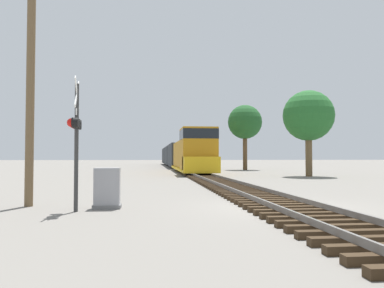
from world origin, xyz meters
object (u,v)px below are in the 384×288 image
crossing_signal_near (75,130)px  tree_far_right (308,116)px  relay_cabinet (107,189)px  tree_mid_background (245,122)px  utility_pole (31,71)px  freight_train (177,156)px

crossing_signal_near → tree_far_right: (15.33, 18.48, 2.61)m
crossing_signal_near → relay_cabinet: size_ratio=3.12×
tree_far_right → tree_mid_background: (-1.27, 16.20, 0.96)m
utility_pole → tree_mid_background: size_ratio=1.05×
freight_train → crossing_signal_near: 48.22m
freight_train → crossing_signal_near: size_ratio=15.25×
freight_train → tree_mid_background: (7.71, -13.12, 4.15)m
crossing_signal_near → utility_pole: bearing=-132.8°
relay_cabinet → tree_far_right: 23.40m
utility_pole → tree_far_right: size_ratio=1.20×
relay_cabinet → freight_train: bearing=83.4°
crossing_signal_near → relay_cabinet: bearing=121.7°
crossing_signal_near → utility_pole: (-1.74, 1.40, 2.03)m
tree_far_right → tree_mid_background: size_ratio=0.88×
freight_train → tree_mid_background: bearing=-59.6°
utility_pole → crossing_signal_near: bearing=-38.9°
relay_cabinet → tree_mid_background: tree_mid_background is taller
freight_train → tree_far_right: size_ratio=8.41×
tree_far_right → tree_mid_background: tree_mid_background is taller
utility_pole → relay_cabinet: bearing=-16.7°
utility_pole → freight_train: bearing=80.1°
freight_train → utility_pole: utility_pole is taller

